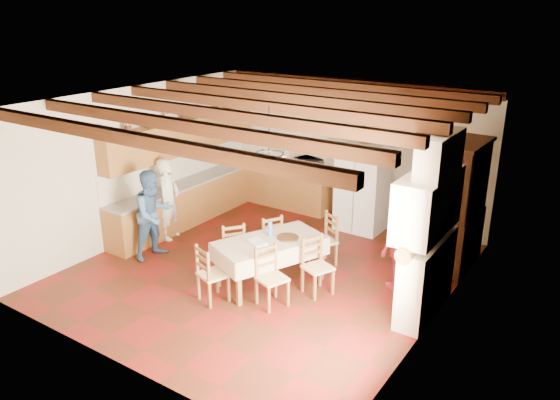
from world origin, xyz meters
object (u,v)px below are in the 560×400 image
object	(u,v)px
chair_right_near	(272,277)
chair_right_far	(318,267)
chair_end_near	(213,273)
chair_end_far	(323,240)
person_woman_red	(401,247)
microwave	(308,166)
person_woman_blue	(154,214)
dining_table	(270,245)
chair_left_far	(268,238)
refrigerator	(362,186)
hutch	(462,206)
chair_left_near	(232,247)
person_man	(169,199)

from	to	relation	value
chair_right_near	chair_right_far	distance (m)	0.82
chair_end_near	chair_end_far	xyz separation A→B (m)	(0.80, 2.07, 0.00)
chair_end_near	person_woman_red	bearing A→B (deg)	-118.09
chair_right_far	person_woman_red	xyz separation A→B (m)	(1.02, 0.92, 0.25)
chair_right_far	microwave	distance (m)	3.83
chair_end_far	person_woman_blue	distance (m)	3.12
dining_table	person_woman_red	distance (m)	2.14
chair_left_far	refrigerator	bearing A→B (deg)	-167.76
hutch	person_woman_red	distance (m)	1.47
chair_left_far	chair_end_far	distance (m)	0.98
person_woman_blue	chair_left_near	bearing A→B (deg)	-70.78
hutch	person_man	distance (m)	5.52
hutch	person_man	xyz separation A→B (m)	(-5.17, -1.89, -0.33)
chair_left_near	chair_end_near	xyz separation A→B (m)	(0.38, -0.95, 0.00)
refrigerator	microwave	world-z (taller)	refrigerator
microwave	chair_end_near	bearing A→B (deg)	-59.75
person_woman_blue	dining_table	bearing A→B (deg)	-73.36
refrigerator	chair_end_far	distance (m)	1.97
person_man	person_woman_red	xyz separation A→B (m)	(4.61, 0.60, -0.10)
chair_right_near	microwave	xyz separation A→B (m)	(-1.69, 3.87, 0.58)
chair_right_near	chair_left_far	bearing A→B (deg)	58.32
chair_left_far	microwave	distance (m)	2.86
dining_table	person_woman_blue	world-z (taller)	person_woman_blue
person_woman_blue	person_man	bearing A→B (deg)	35.29
person_woman_red	chair_right_near	bearing A→B (deg)	-19.78
chair_left_far	person_woman_blue	xyz separation A→B (m)	(-1.90, -0.93, 0.36)
hutch	person_woman_blue	bearing A→B (deg)	-148.92
chair_right_near	chair_right_far	size ratio (longest dim) A/B	1.00
chair_end_far	person_woman_blue	world-z (taller)	person_woman_blue
refrigerator	chair_right_near	xyz separation A→B (m)	(0.22, -3.58, -0.45)
hutch	chair_right_near	bearing A→B (deg)	-122.26
dining_table	chair_right_near	size ratio (longest dim) A/B	2.09
chair_left_near	chair_end_near	distance (m)	1.02
chair_end_near	chair_right_near	bearing A→B (deg)	-134.67
chair_end_far	person_man	xyz separation A→B (m)	(-3.14, -0.64, 0.34)
microwave	chair_right_far	bearing A→B (deg)	-37.34
person_man	person_woman_blue	size ratio (longest dim) A/B	0.98
dining_table	chair_end_near	world-z (taller)	chair_end_near
chair_end_near	microwave	distance (m)	4.39
hutch	chair_end_far	xyz separation A→B (m)	(-2.03, -1.25, -0.67)
refrigerator	person_woman_red	bearing A→B (deg)	-49.62
chair_right_far	chair_end_far	world-z (taller)	same
dining_table	person_woman_blue	bearing A→B (deg)	-172.05
chair_left_near	chair_right_far	bearing A→B (deg)	132.87
refrigerator	person_woman_blue	size ratio (longest dim) A/B	1.12
chair_right_far	person_woman_red	size ratio (longest dim) A/B	0.66
chair_left_far	person_woman_red	world-z (taller)	person_woman_red
dining_table	person_man	size ratio (longest dim) A/B	1.22
chair_end_near	chair_end_far	bearing A→B (deg)	-91.15
refrigerator	chair_right_near	size ratio (longest dim) A/B	1.94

